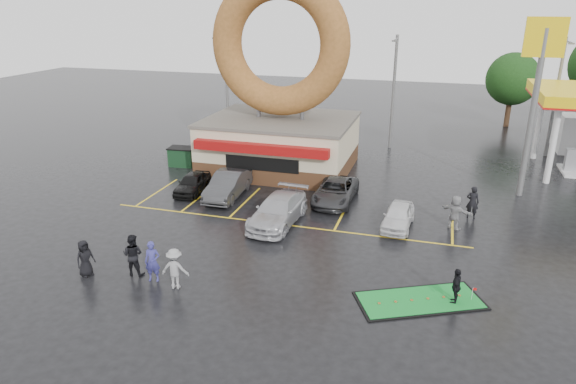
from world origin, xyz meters
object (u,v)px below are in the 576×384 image
(streetlight_left, at_px, (226,84))
(person_blue, at_px, (152,261))
(shell_sign, at_px, (539,75))
(dumpster, at_px, (182,157))
(putting_green, at_px, (420,300))
(car_black, at_px, (192,183))
(streetlight_mid, at_px, (393,90))
(person_cameraman, at_px, (456,286))
(donut_shop, at_px, (280,107))
(car_dgrey, at_px, (228,185))
(streetlight_right, at_px, (556,95))
(car_silver, at_px, (278,210))
(car_grey, at_px, (335,191))
(car_white, at_px, (398,216))

(streetlight_left, bearing_deg, person_blue, -74.58)
(shell_sign, bearing_deg, dumpster, -178.83)
(streetlight_left, distance_m, putting_green, 28.80)
(car_black, distance_m, person_blue, 11.00)
(streetlight_mid, xyz_separation_m, person_cameraman, (5.06, -22.94, -4.01))
(donut_shop, height_order, putting_green, donut_shop)
(donut_shop, xyz_separation_m, car_dgrey, (-1.33, -6.51, -3.68))
(donut_shop, height_order, streetlight_mid, donut_shop)
(car_dgrey, distance_m, person_cameraman, 15.84)
(streetlight_right, bearing_deg, car_black, -146.09)
(car_dgrey, xyz_separation_m, person_cameraman, (13.38, -8.48, -0.01))
(streetlight_right, bearing_deg, person_blue, -127.00)
(car_silver, bearing_deg, car_black, 158.83)
(streetlight_right, xyz_separation_m, car_grey, (-13.82, -14.32, -4.11))
(person_cameraman, bearing_deg, streetlight_left, -131.75)
(dumpster, bearing_deg, shell_sign, -4.29)
(car_grey, xyz_separation_m, person_blue, (-5.61, -11.47, 0.24))
(shell_sign, height_order, streetlight_mid, shell_sign)
(shell_sign, bearing_deg, putting_green, -110.27)
(streetlight_right, relative_size, dumpster, 5.00)
(car_black, distance_m, putting_green, 17.04)
(putting_green, bearing_deg, car_dgrey, 144.04)
(car_silver, distance_m, dumpster, 12.80)
(putting_green, bearing_deg, shell_sign, 69.73)
(streetlight_mid, bearing_deg, donut_shop, -131.38)
(car_silver, distance_m, putting_green, 9.78)
(car_silver, xyz_separation_m, dumpster, (-9.97, 8.03, -0.11))
(streetlight_mid, relative_size, dumpster, 5.00)
(donut_shop, xyz_separation_m, dumpster, (-7.11, -1.45, -3.81))
(streetlight_right, distance_m, car_white, 20.09)
(donut_shop, bearing_deg, person_cameraman, -51.19)
(person_cameraman, relative_size, dumpster, 0.86)
(car_dgrey, xyz_separation_m, car_grey, (6.50, 1.14, -0.11))
(donut_shop, distance_m, car_dgrey, 7.60)
(person_cameraman, xyz_separation_m, dumpster, (-19.16, 13.55, -0.12))
(car_white, height_order, person_cameraman, person_cameraman)
(streetlight_left, bearing_deg, person_cameraman, -49.02)
(shell_sign, height_order, car_black, shell_sign)
(donut_shop, height_order, streetlight_left, donut_shop)
(dumpster, bearing_deg, car_dgrey, -46.71)
(car_grey, distance_m, person_cameraman, 11.82)
(shell_sign, distance_m, car_silver, 16.99)
(car_silver, relative_size, person_blue, 2.85)
(person_blue, relative_size, person_cameraman, 1.18)
(car_white, distance_m, putting_green, 7.38)
(streetlight_mid, distance_m, car_grey, 14.06)
(streetlight_left, distance_m, car_grey, 17.81)
(streetlight_right, relative_size, car_silver, 1.73)
(shell_sign, height_order, person_cameraman, shell_sign)
(donut_shop, height_order, person_blue, donut_shop)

